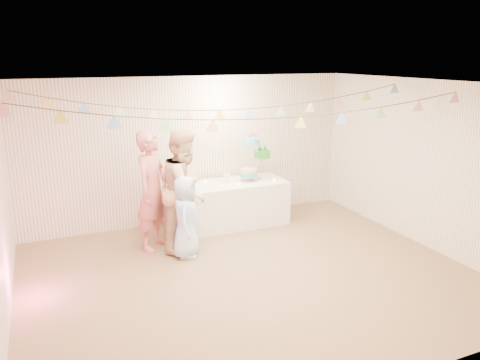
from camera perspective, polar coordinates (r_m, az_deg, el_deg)
name	(u,v)px	position (r m, az deg, el deg)	size (l,w,h in m)	color
floor	(250,275)	(6.60, 1.21, -11.56)	(6.00, 6.00, 0.00)	brown
ceiling	(251,84)	(5.91, 1.35, 11.61)	(6.00, 6.00, 0.00)	silver
back_wall	(192,150)	(8.40, -5.91, 3.61)	(6.00, 6.00, 0.00)	white
front_wall	(375,259)	(4.12, 16.18, -9.24)	(6.00, 6.00, 0.00)	white
right_wall	(425,164)	(7.84, 21.63, 1.79)	(5.00, 5.00, 0.00)	white
table	(228,204)	(8.30, -1.48, -2.95)	(2.07, 0.83, 0.78)	white
cake_stand	(255,159)	(8.36, 1.86, 2.55)	(0.71, 0.42, 0.79)	silver
cake_bottom	(249,178)	(8.32, 1.08, 0.30)	(0.31, 0.31, 0.15)	#2AB5C4
cake_middle	(262,159)	(8.52, 2.69, 2.51)	(0.27, 0.27, 0.22)	#248E1E
cake_top_tier	(253,147)	(8.26, 1.58, 4.03)	(0.25, 0.25, 0.19)	#46ACDD
platter	(198,188)	(7.96, -5.17, -1.02)	(0.32, 0.32, 0.02)	white
posy	(226,180)	(8.22, -1.67, 0.06)	(0.14, 0.14, 0.16)	white
person_adult_a	(152,191)	(7.30, -10.62, -1.27)	(0.68, 0.45, 1.87)	#C86869
person_adult_b	(185,190)	(7.21, -6.70, -1.19)	(0.92, 0.72, 1.90)	#D7AF84
person_child	(186,217)	(7.01, -6.62, -4.49)	(0.61, 0.40, 1.25)	#B4D3FF
bunting_back	(219,97)	(6.94, -2.54, 10.04)	(5.60, 1.10, 0.40)	pink
bunting_front	(258,108)	(5.75, 2.18, 8.71)	(5.60, 0.90, 0.36)	#72A5E5
tealight_0	(187,189)	(7.79, -6.54, -1.15)	(0.04, 0.04, 0.03)	#FFD88C
tealight_1	(206,182)	(8.23, -4.22, -0.22)	(0.04, 0.04, 0.03)	#FFD88C
tealight_2	(238,185)	(8.03, -0.24, -0.57)	(0.04, 0.04, 0.03)	#FFD88C
tealight_3	(241,177)	(8.51, 0.13, 0.34)	(0.04, 0.04, 0.03)	#FFD88C
tealight_4	(274,180)	(8.36, 4.18, 0.03)	(0.04, 0.04, 0.03)	#FFD88C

